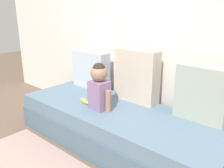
% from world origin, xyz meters
% --- Properties ---
extents(ground_plane, '(12.00, 12.00, 0.00)m').
position_xyz_m(ground_plane, '(0.00, 0.00, 0.00)').
color(ground_plane, brown).
extents(back_wall, '(5.47, 0.10, 2.37)m').
position_xyz_m(back_wall, '(0.00, 0.54, 1.19)').
color(back_wall, silver).
rests_on(back_wall, ground).
extents(couch, '(2.27, 0.83, 0.40)m').
position_xyz_m(couch, '(0.00, 0.00, 0.20)').
color(couch, '#495F70').
rests_on(couch, ground).
extents(throw_pillow_left, '(0.51, 0.16, 0.46)m').
position_xyz_m(throw_pillow_left, '(-0.70, 0.31, 0.63)').
color(throw_pillow_left, '#B2BCC6').
rests_on(throw_pillow_left, couch).
extents(throw_pillow_center, '(0.48, 0.16, 0.56)m').
position_xyz_m(throw_pillow_center, '(0.00, 0.31, 0.68)').
color(throw_pillow_center, '#C1B29E').
rests_on(throw_pillow_center, couch).
extents(throw_pillow_right, '(0.46, 0.16, 0.50)m').
position_xyz_m(throw_pillow_right, '(0.70, 0.31, 0.65)').
color(throw_pillow_right, '#99A393').
rests_on(throw_pillow_right, couch).
extents(toddler, '(0.30, 0.17, 0.47)m').
position_xyz_m(toddler, '(-0.16, -0.10, 0.64)').
color(toddler, gray).
rests_on(toddler, couch).
extents(banana, '(0.18, 0.09, 0.04)m').
position_xyz_m(banana, '(-0.38, -0.10, 0.42)').
color(banana, yellow).
rests_on(banana, couch).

